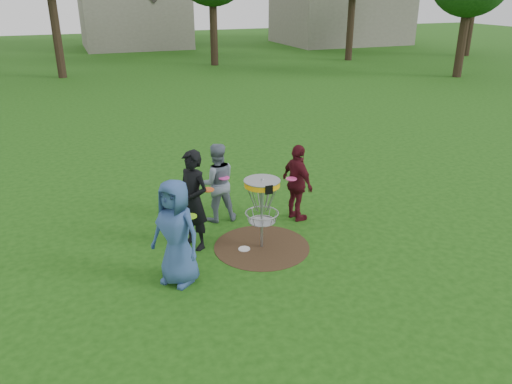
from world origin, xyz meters
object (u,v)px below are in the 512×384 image
object	(u,v)px
player_grey	(217,183)
player_blue	(176,233)
player_black	(193,200)
disc_golf_basket	(262,197)
player_maroon	(297,183)

from	to	relation	value
player_grey	player_blue	bearing A→B (deg)	62.97
player_black	disc_golf_basket	bearing A→B (deg)	36.53
player_blue	player_grey	size ratio (longest dim) A/B	1.08
player_black	player_maroon	world-z (taller)	player_black
player_blue	player_black	world-z (taller)	player_black
player_grey	player_maroon	distance (m)	1.65
player_maroon	disc_golf_basket	world-z (taller)	player_maroon
disc_golf_basket	player_black	bearing A→B (deg)	157.49
player_blue	player_grey	distance (m)	2.42
disc_golf_basket	player_grey	bearing A→B (deg)	106.13
player_blue	player_maroon	distance (m)	3.20
player_maroon	player_blue	bearing A→B (deg)	107.76
player_blue	disc_golf_basket	distance (m)	1.82
player_maroon	disc_golf_basket	size ratio (longest dim) A/B	1.17
player_grey	player_maroon	size ratio (longest dim) A/B	1.02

